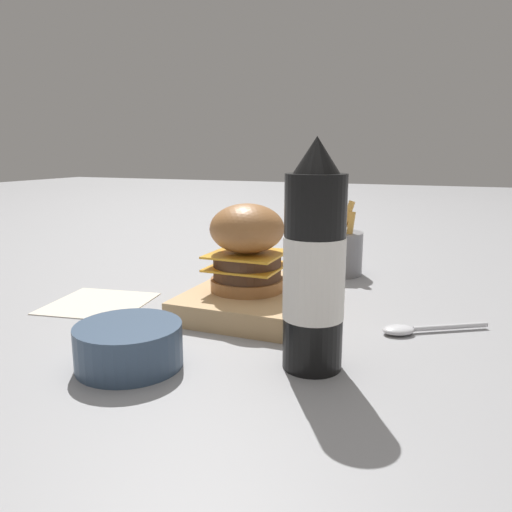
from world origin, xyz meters
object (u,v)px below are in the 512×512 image
serving_board (256,298)px  spoon (412,329)px  burger (246,247)px  side_bowl (129,344)px  fries_basket (336,251)px  ketchup_bottle (314,268)px

serving_board → spoon: serving_board is taller
serving_board → burger: bearing=150.7°
burger → spoon: bearing=-91.0°
side_bowl → spoon: 0.36m
fries_basket → spoon: bearing=-149.1°
burger → spoon: size_ratio=0.95×
fries_basket → spoon: size_ratio=1.08×
fries_basket → side_bowl: size_ratio=1.24×
serving_board → ketchup_bottle: 0.24m
side_bowl → spoon: (0.23, -0.29, -0.02)m
ketchup_bottle → serving_board: bearing=38.8°
burger → ketchup_bottle: 0.21m
burger → side_bowl: (-0.23, 0.04, -0.07)m
burger → fries_basket: burger is taller
fries_basket → spoon: 0.34m
side_bowl → spoon: bearing=-51.6°
burger → ketchup_bottle: bearing=-136.5°
burger → side_bowl: burger is taller
serving_board → ketchup_bottle: size_ratio=0.96×
spoon → serving_board: bearing=-37.2°
ketchup_bottle → spoon: bearing=-32.1°
spoon → burger: bearing=-33.0°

